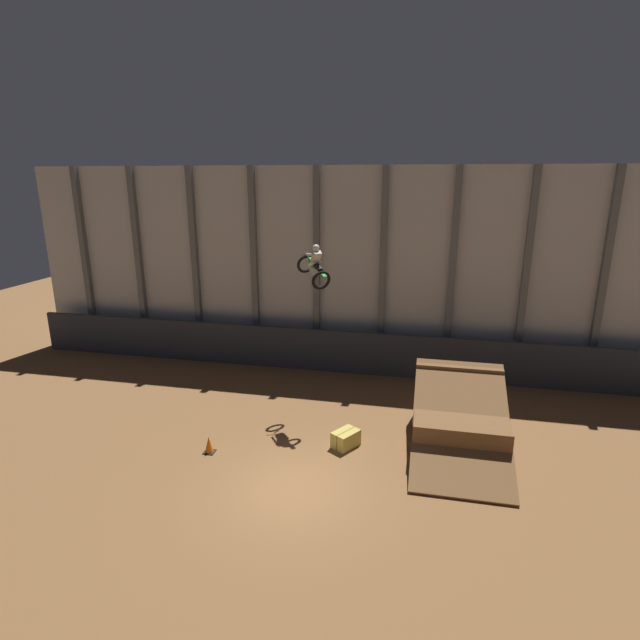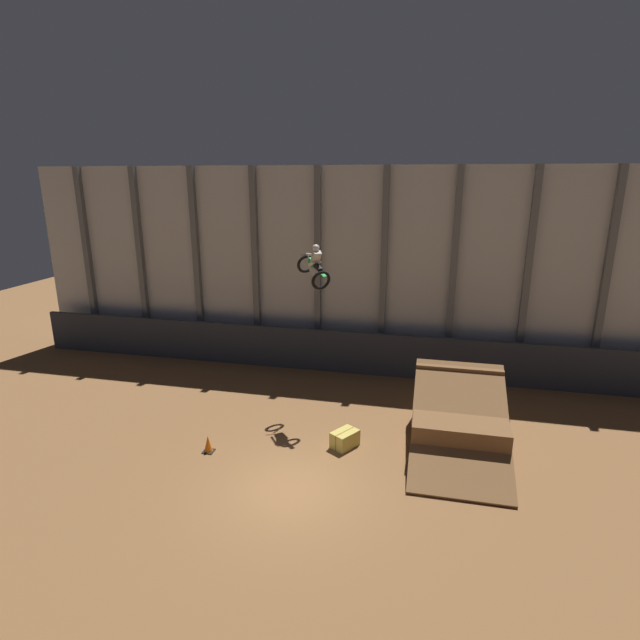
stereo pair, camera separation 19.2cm
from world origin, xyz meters
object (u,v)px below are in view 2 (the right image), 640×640
Objects in this scene: hay_bale_trackside at (345,439)px; traffic_cone_near_ramp at (208,444)px; dirt_ramp at (458,419)px; rider_bike_solo at (314,266)px.

traffic_cone_near_ramp is at bearing -162.91° from hay_bale_trackside.
hay_bale_trackside is at bearing 17.09° from traffic_cone_near_ramp.
hay_bale_trackside is (-3.70, -1.23, -0.53)m from dirt_ramp.
rider_bike_solo is 1.62× the size of hay_bale_trackside.
rider_bike_solo is 6.22m from hay_bale_trackside.
dirt_ramp is 8.90× the size of traffic_cone_near_ramp.
traffic_cone_near_ramp is at bearing -160.84° from rider_bike_solo.
traffic_cone_near_ramp is (-8.04, -2.56, -0.53)m from dirt_ramp.
dirt_ramp is 4.77× the size of hay_bale_trackside.
hay_bale_trackside is at bearing -95.28° from rider_bike_solo.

